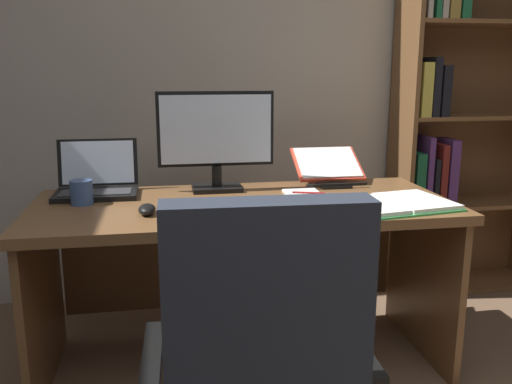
{
  "coord_description": "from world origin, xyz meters",
  "views": [
    {
      "loc": [
        -0.49,
        -0.78,
        1.27
      ],
      "look_at": [
        -0.13,
        1.29,
        0.78
      ],
      "focal_mm": 37.72,
      "sensor_mm": 36.0,
      "label": 1
    }
  ],
  "objects_px": {
    "bookshelf": "(455,122)",
    "computer_mouse": "(147,209)",
    "notepad": "(304,195)",
    "coffee_mug": "(82,192)",
    "desk": "(241,242)",
    "laptop": "(97,183)",
    "monitor": "(216,140)",
    "keyboard": "(227,208)",
    "pen": "(309,193)",
    "reading_stand_with_book": "(328,166)",
    "open_binder": "(389,204)"
  },
  "relations": [
    {
      "from": "notepad",
      "to": "keyboard",
      "type": "bearing_deg",
      "value": -151.7
    },
    {
      "from": "keyboard",
      "to": "coffee_mug",
      "type": "relative_size",
      "value": 4.26
    },
    {
      "from": "bookshelf",
      "to": "laptop",
      "type": "height_order",
      "value": "bookshelf"
    },
    {
      "from": "keyboard",
      "to": "reading_stand_with_book",
      "type": "height_order",
      "value": "reading_stand_with_book"
    },
    {
      "from": "monitor",
      "to": "reading_stand_with_book",
      "type": "distance_m",
      "value": 0.56
    },
    {
      "from": "notepad",
      "to": "desk",
      "type": "bearing_deg",
      "value": 175.25
    },
    {
      "from": "bookshelf",
      "to": "pen",
      "type": "distance_m",
      "value": 1.2
    },
    {
      "from": "open_binder",
      "to": "notepad",
      "type": "distance_m",
      "value": 0.37
    },
    {
      "from": "desk",
      "to": "laptop",
      "type": "distance_m",
      "value": 0.67
    },
    {
      "from": "monitor",
      "to": "notepad",
      "type": "relative_size",
      "value": 2.45
    },
    {
      "from": "laptop",
      "to": "keyboard",
      "type": "relative_size",
      "value": 0.82
    },
    {
      "from": "bookshelf",
      "to": "monitor",
      "type": "xyz_separation_m",
      "value": [
        -1.39,
        -0.43,
        -0.02
      ]
    },
    {
      "from": "pen",
      "to": "coffee_mug",
      "type": "distance_m",
      "value": 0.94
    },
    {
      "from": "desk",
      "to": "open_binder",
      "type": "relative_size",
      "value": 3.22
    },
    {
      "from": "monitor",
      "to": "laptop",
      "type": "height_order",
      "value": "monitor"
    },
    {
      "from": "monitor",
      "to": "open_binder",
      "type": "xyz_separation_m",
      "value": [
        0.64,
        -0.43,
        -0.21
      ]
    },
    {
      "from": "laptop",
      "to": "keyboard",
      "type": "xyz_separation_m",
      "value": [
        0.52,
        -0.38,
        -0.04
      ]
    },
    {
      "from": "desk",
      "to": "keyboard",
      "type": "distance_m",
      "value": 0.31
    },
    {
      "from": "keyboard",
      "to": "notepad",
      "type": "relative_size",
      "value": 2.0
    },
    {
      "from": "computer_mouse",
      "to": "notepad",
      "type": "distance_m",
      "value": 0.68
    },
    {
      "from": "desk",
      "to": "laptop",
      "type": "height_order",
      "value": "laptop"
    },
    {
      "from": "reading_stand_with_book",
      "to": "open_binder",
      "type": "bearing_deg",
      "value": -78.75
    },
    {
      "from": "reading_stand_with_book",
      "to": "bookshelf",
      "type": "bearing_deg",
      "value": 22.94
    },
    {
      "from": "monitor",
      "to": "open_binder",
      "type": "relative_size",
      "value": 0.97
    },
    {
      "from": "notepad",
      "to": "laptop",
      "type": "bearing_deg",
      "value": 168.09
    },
    {
      "from": "desk",
      "to": "pen",
      "type": "height_order",
      "value": "pen"
    },
    {
      "from": "keyboard",
      "to": "notepad",
      "type": "xyz_separation_m",
      "value": [
        0.36,
        0.19,
        -0.01
      ]
    },
    {
      "from": "reading_stand_with_book",
      "to": "keyboard",
      "type": "bearing_deg",
      "value": -140.55
    },
    {
      "from": "bookshelf",
      "to": "keyboard",
      "type": "distance_m",
      "value": 1.62
    },
    {
      "from": "computer_mouse",
      "to": "reading_stand_with_book",
      "type": "height_order",
      "value": "reading_stand_with_book"
    },
    {
      "from": "keyboard",
      "to": "reading_stand_with_book",
      "type": "distance_m",
      "value": 0.7
    },
    {
      "from": "pen",
      "to": "coffee_mug",
      "type": "xyz_separation_m",
      "value": [
        -0.94,
        0.01,
        0.04
      ]
    },
    {
      "from": "laptop",
      "to": "notepad",
      "type": "height_order",
      "value": "laptop"
    },
    {
      "from": "pen",
      "to": "coffee_mug",
      "type": "height_order",
      "value": "coffee_mug"
    },
    {
      "from": "monitor",
      "to": "reading_stand_with_book",
      "type": "height_order",
      "value": "monitor"
    },
    {
      "from": "open_binder",
      "to": "notepad",
      "type": "height_order",
      "value": "open_binder"
    },
    {
      "from": "notepad",
      "to": "monitor",
      "type": "bearing_deg",
      "value": 152.49
    },
    {
      "from": "keyboard",
      "to": "pen",
      "type": "relative_size",
      "value": 3.0
    },
    {
      "from": "pen",
      "to": "bookshelf",
      "type": "bearing_deg",
      "value": 31.18
    },
    {
      "from": "laptop",
      "to": "coffee_mug",
      "type": "height_order",
      "value": "laptop"
    },
    {
      "from": "notepad",
      "to": "coffee_mug",
      "type": "relative_size",
      "value": 2.13
    },
    {
      "from": "reading_stand_with_book",
      "to": "pen",
      "type": "height_order",
      "value": "reading_stand_with_book"
    },
    {
      "from": "bookshelf",
      "to": "computer_mouse",
      "type": "distance_m",
      "value": 1.88
    },
    {
      "from": "reading_stand_with_book",
      "to": "computer_mouse",
      "type": "bearing_deg",
      "value": -152.11
    },
    {
      "from": "bookshelf",
      "to": "computer_mouse",
      "type": "bearing_deg",
      "value": -154.54
    },
    {
      "from": "keyboard",
      "to": "pen",
      "type": "bearing_deg",
      "value": 27.02
    },
    {
      "from": "computer_mouse",
      "to": "pen",
      "type": "relative_size",
      "value": 0.74
    },
    {
      "from": "laptop",
      "to": "desk",
      "type": "bearing_deg",
      "value": -15.02
    },
    {
      "from": "monitor",
      "to": "coffee_mug",
      "type": "height_order",
      "value": "monitor"
    },
    {
      "from": "monitor",
      "to": "keyboard",
      "type": "relative_size",
      "value": 1.23
    }
  ]
}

